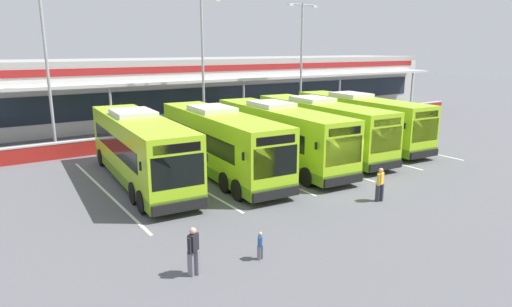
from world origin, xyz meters
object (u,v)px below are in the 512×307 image
object	(u,v)px
coach_bus_centre	(279,136)
pedestrian_near_bin	(193,250)
pedestrian_in_dark_coat	(380,183)
coach_bus_right_centre	(320,128)
pedestrian_child	(260,245)
coach_bus_leftmost	(140,150)
lamp_post_west	(46,60)
coach_bus_left_centre	(220,143)
lamp_post_centre	(203,58)
lamp_post_east	(301,56)
coach_bus_rightmost	(359,121)

from	to	relation	value
coach_bus_centre	pedestrian_near_bin	xyz separation A→B (m)	(-10.54, -9.63, -0.91)
pedestrian_near_bin	pedestrian_in_dark_coat	bearing A→B (deg)	8.08
coach_bus_right_centre	pedestrian_child	world-z (taller)	coach_bus_right_centre
coach_bus_leftmost	lamp_post_west	bearing A→B (deg)	103.93
coach_bus_left_centre	pedestrian_near_bin	world-z (taller)	coach_bus_left_centre
lamp_post_west	pedestrian_in_dark_coat	bearing A→B (deg)	-60.90
coach_bus_left_centre	lamp_post_centre	size ratio (longest dim) A/B	1.12
coach_bus_centre	coach_bus_left_centre	bearing A→B (deg)	177.87
coach_bus_centre	pedestrian_in_dark_coat	world-z (taller)	coach_bus_centre
pedestrian_in_dark_coat	lamp_post_east	distance (m)	22.62
coach_bus_right_centre	coach_bus_rightmost	distance (m)	4.36
pedestrian_child	lamp_post_centre	distance (m)	23.17
pedestrian_near_bin	lamp_post_west	world-z (taller)	lamp_post_west
coach_bus_right_centre	coach_bus_rightmost	size ratio (longest dim) A/B	1.00
coach_bus_rightmost	lamp_post_west	xyz separation A→B (m)	(-19.25, 9.96, 4.50)
lamp_post_west	lamp_post_east	bearing A→B (deg)	-0.75
pedestrian_child	coach_bus_left_centre	bearing A→B (deg)	67.99
pedestrian_in_dark_coat	lamp_post_centre	distance (m)	19.76
coach_bus_left_centre	coach_bus_rightmost	bearing A→B (deg)	5.15
coach_bus_right_centre	pedestrian_near_bin	bearing A→B (deg)	-144.58
pedestrian_in_dark_coat	lamp_post_west	distance (m)	22.84
lamp_post_west	coach_bus_leftmost	bearing A→B (deg)	-76.07
coach_bus_centre	pedestrian_child	bearing A→B (deg)	-129.54
coach_bus_rightmost	lamp_post_centre	xyz separation A→B (m)	(-7.88, 9.56, 4.50)
lamp_post_east	coach_bus_right_centre	bearing A→B (deg)	-123.07
pedestrian_in_dark_coat	pedestrian_child	distance (m)	8.20
lamp_post_west	pedestrian_near_bin	bearing A→B (deg)	-88.80
coach_bus_centre	coach_bus_right_centre	bearing A→B (deg)	9.68
coach_bus_right_centre	lamp_post_east	xyz separation A→B (m)	(6.69, 10.27, 4.50)
pedestrian_near_bin	lamp_post_east	distance (m)	30.02
coach_bus_rightmost	lamp_post_east	bearing A→B (deg)	76.26
pedestrian_in_dark_coat	lamp_post_west	world-z (taller)	lamp_post_west
coach_bus_rightmost	lamp_post_west	distance (m)	22.14
pedestrian_child	lamp_post_west	distance (m)	22.08
coach_bus_left_centre	pedestrian_near_bin	distance (m)	11.74
coach_bus_left_centre	coach_bus_right_centre	world-z (taller)	same
coach_bus_centre	pedestrian_child	xyz separation A→B (m)	(-8.18, -9.91, -1.24)
coach_bus_leftmost	coach_bus_left_centre	world-z (taller)	same
coach_bus_rightmost	pedestrian_near_bin	distance (m)	21.76
coach_bus_right_centre	lamp_post_east	distance (m)	13.06
lamp_post_centre	coach_bus_centre	bearing A→B (deg)	-92.11
coach_bus_leftmost	pedestrian_in_dark_coat	size ratio (longest dim) A/B	7.60
pedestrian_child	lamp_post_east	xyz separation A→B (m)	(18.82, 20.86, 5.75)
pedestrian_near_bin	coach_bus_centre	bearing A→B (deg)	42.44
coach_bus_centre	pedestrian_near_bin	distance (m)	14.31
coach_bus_rightmost	lamp_post_west	bearing A→B (deg)	152.65
coach_bus_rightmost	lamp_post_east	xyz separation A→B (m)	(2.37, 9.68, 4.50)
pedestrian_near_bin	lamp_post_east	bearing A→B (deg)	44.18
coach_bus_left_centre	coach_bus_centre	xyz separation A→B (m)	(4.11, -0.15, 0.00)
coach_bus_left_centre	lamp_post_east	bearing A→B (deg)	36.18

